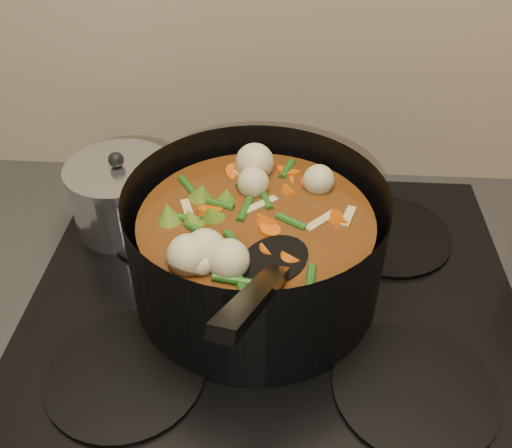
{
  "coord_description": "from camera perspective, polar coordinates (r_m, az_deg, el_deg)",
  "views": [
    {
      "loc": [
        0.01,
        1.42,
        1.47
      ],
      "look_at": [
        -0.02,
        1.94,
        1.04
      ],
      "focal_mm": 40.0,
      "sensor_mm": 36.0,
      "label": 1
    }
  ],
  "objects": [
    {
      "name": "stockpot",
      "position": [
        0.7,
        0.02,
        -2.31
      ],
      "size": [
        0.4,
        0.47,
        0.23
      ],
      "rotation": [
        0.0,
        0.0,
        -0.41
      ],
      "color": "black",
      "rests_on": "stovetop"
    },
    {
      "name": "saucepan",
      "position": [
        0.84,
        -13.21,
        2.8
      ],
      "size": [
        0.15,
        0.15,
        0.12
      ],
      "rotation": [
        0.0,
        0.0,
        -0.01
      ],
      "color": "silver",
      "rests_on": "stovetop"
    },
    {
      "name": "stovetop",
      "position": [
        0.74,
        1.73,
        -7.71
      ],
      "size": [
        0.62,
        0.54,
        0.03
      ],
      "color": "black",
      "rests_on": "counter"
    }
  ]
}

